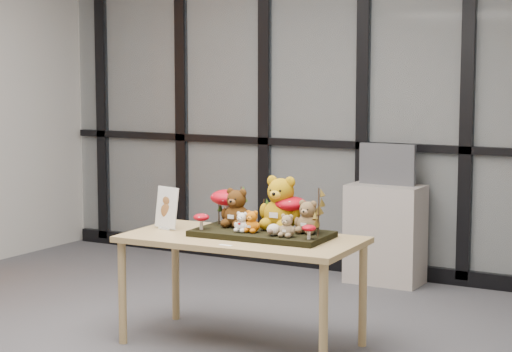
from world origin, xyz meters
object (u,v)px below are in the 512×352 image
Objects in this scene: display_table at (242,248)px; mushroom_front_right at (309,231)px; plush_cream_hedgehog at (274,229)px; mushroom_back_left at (228,205)px; bear_brown_medium at (237,206)px; mushroom_back_right at (290,211)px; mushroom_front_left at (201,221)px; bear_pooh_yellow at (281,200)px; monitor at (387,164)px; cabinet at (385,234)px; bear_beige_small at (287,224)px; bear_white_bow at (242,221)px; bear_tan_back at (308,215)px; sign_holder at (167,210)px; bear_small_yellow at (252,220)px.

display_table is 15.88× the size of mushroom_front_right.
mushroom_back_left is (-0.43, 0.20, 0.08)m from plush_cream_hedgehog.
bear_brown_medium is at bearing 165.76° from mushroom_front_right.
mushroom_back_right is 0.54m from mushroom_front_left.
mushroom_front_right is (0.29, -0.21, -0.13)m from bear_pooh_yellow.
monitor reaches higher than plush_cream_hedgehog.
cabinet is at bearing -90.00° from monitor.
display_table is 0.37m from bear_beige_small.
mushroom_back_right reaches higher than bear_beige_small.
mushroom_front_left is 2.09m from monitor.
mushroom_front_left is at bearing -178.39° from bear_beige_small.
bear_white_bow is 2.02m from cabinet.
bear_tan_back reaches higher than bear_beige_small.
bear_tan_back is at bearing 20.95° from bear_white_bow.
mushroom_back_left is 0.54× the size of monitor.
monitor reaches higher than sign_holder.
mushroom_back_left reaches higher than mushroom_front_right.
bear_beige_small is 0.66× the size of mushroom_back_right.
bear_small_yellow is 2.00m from cabinet.
bear_white_bow is 1.46× the size of mushroom_front_right.
bear_tan_back is 0.48× the size of monitor.
bear_tan_back is 0.16m from mushroom_back_right.
bear_tan_back is 0.57m from mushroom_back_left.
mushroom_front_right is 0.12× the size of cabinet.
mushroom_front_right is at bearing -6.66° from bear_small_yellow.
bear_brown_medium is 2.46× the size of mushroom_front_left.
cabinet is at bearing 82.94° from display_table.
cabinet is at bearing 88.11° from bear_pooh_yellow.
mushroom_front_right is (0.09, -0.17, -0.06)m from bear_tan_back.
bear_pooh_yellow is at bearing 49.93° from bear_white_bow.
bear_brown_medium is 1.21× the size of bear_tan_back.
bear_beige_small is at bearing 179.22° from mushroom_front_right.
plush_cream_hedgehog reaches higher than display_table.
bear_pooh_yellow reaches higher than mushroom_back_right.
mushroom_front_left is at bearing -100.67° from monitor.
bear_tan_back is at bearing -0.01° from bear_brown_medium.
display_table is 6.53× the size of mushroom_back_right.
mushroom_back_left is (-0.57, 0.03, 0.01)m from bear_tan_back.
bear_small_yellow is 0.25m from mushroom_back_right.
bear_pooh_yellow reaches higher than cabinet.
bear_pooh_yellow reaches higher than bear_small_yellow.
mushroom_front_left is at bearing -171.77° from bear_white_bow.
bear_tan_back is 1.49× the size of bear_small_yellow.
bear_small_yellow is 1.89× the size of plush_cream_hedgehog.
sign_holder is (-0.77, -0.19, -0.03)m from mushroom_back_right.
bear_brown_medium is 0.11m from mushroom_back_left.
mushroom_front_left is (-0.56, -0.04, -0.02)m from bear_beige_small.
plush_cream_hedgehog is 0.29× the size of sign_holder.
mushroom_front_right is 2.04m from cabinet.
mushroom_front_left is 1.17× the size of mushroom_front_right.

